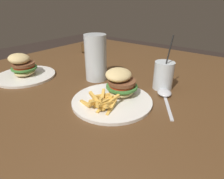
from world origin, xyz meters
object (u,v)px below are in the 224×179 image
object	(u,v)px
condiment_caddy	(92,46)
spoon	(165,94)
beer_glass	(96,59)
meal_plate_near	(116,92)
meal_plate_far	(24,70)
juice_glass	(163,76)

from	to	relation	value
condiment_caddy	spoon	bearing A→B (deg)	-114.20
beer_glass	spoon	world-z (taller)	beer_glass
meal_plate_near	meal_plate_far	world-z (taller)	meal_plate_far
spoon	meal_plate_far	xyz separation A→B (m)	(-0.21, 0.57, 0.03)
juice_glass	condiment_caddy	size ratio (longest dim) A/B	1.96
beer_glass	spoon	bearing A→B (deg)	-83.84
beer_glass	spoon	distance (m)	0.31
spoon	condiment_caddy	xyz separation A→B (m)	(0.28, 0.62, 0.03)
spoon	condiment_caddy	size ratio (longest dim) A/B	1.73
beer_glass	meal_plate_near	bearing A→B (deg)	-118.90
meal_plate_near	spoon	bearing A→B (deg)	-42.89
beer_glass	meal_plate_far	distance (m)	0.33
beer_glass	spoon	size ratio (longest dim) A/B	1.04
meal_plate_far	juice_glass	bearing A→B (deg)	-63.54
juice_glass	meal_plate_far	size ratio (longest dim) A/B	0.82
spoon	meal_plate_far	size ratio (longest dim) A/B	0.72
beer_glass	juice_glass	bearing A→B (deg)	-71.94
meal_plate_near	juice_glass	world-z (taller)	juice_glass
condiment_caddy	juice_glass	bearing A→B (deg)	-110.98
condiment_caddy	beer_glass	bearing A→B (deg)	-134.12
beer_glass	condiment_caddy	bearing A→B (deg)	45.88
meal_plate_near	beer_glass	bearing A→B (deg)	61.10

